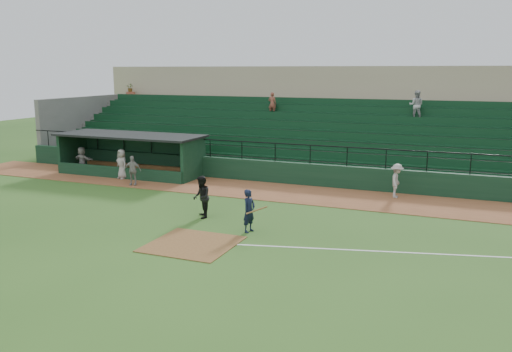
% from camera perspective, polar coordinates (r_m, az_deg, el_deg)
% --- Properties ---
extents(ground, '(90.00, 90.00, 0.00)m').
position_cam_1_polar(ground, '(20.31, -5.41, -6.43)').
color(ground, '#2D551B').
rests_on(ground, ground).
extents(warning_track, '(40.00, 4.00, 0.03)m').
position_cam_1_polar(warning_track, '(27.38, 2.39, -1.71)').
color(warning_track, brown).
rests_on(warning_track, ground).
extents(home_plate_dirt, '(3.00, 3.00, 0.03)m').
position_cam_1_polar(home_plate_dirt, '(19.47, -6.78, -7.20)').
color(home_plate_dirt, brown).
rests_on(home_plate_dirt, ground).
extents(foul_line, '(17.49, 4.44, 0.01)m').
position_cam_1_polar(foul_line, '(19.33, 18.12, -7.87)').
color(foul_line, white).
rests_on(foul_line, ground).
extents(stadium_structure, '(38.00, 13.08, 6.40)m').
position_cam_1_polar(stadium_structure, '(34.97, 7.18, 4.84)').
color(stadium_structure, '#10311D').
rests_on(stadium_structure, ground).
extents(dugout, '(8.90, 3.20, 2.42)m').
position_cam_1_polar(dugout, '(32.99, -12.77, 2.57)').
color(dugout, '#10311D').
rests_on(dugout, ground).
extents(batter_at_plate, '(1.06, 0.71, 1.67)m').
position_cam_1_polar(batter_at_plate, '(20.57, -0.73, -3.72)').
color(batter_at_plate, black).
rests_on(batter_at_plate, ground).
extents(umpire, '(1.04, 1.10, 1.79)m').
position_cam_1_polar(umpire, '(22.62, -5.82, -2.24)').
color(umpire, black).
rests_on(umpire, ground).
extents(runner, '(0.65, 1.09, 1.67)m').
position_cam_1_polar(runner, '(26.84, 14.75, -0.49)').
color(runner, '#ACA6A1').
rests_on(runner, warning_track).
extents(dugout_player_a, '(1.01, 0.68, 1.59)m').
position_cam_1_polar(dugout_player_a, '(29.57, -13.02, 0.58)').
color(dugout_player_a, gray).
rests_on(dugout_player_a, warning_track).
extents(dugout_player_b, '(0.97, 0.81, 1.70)m').
position_cam_1_polar(dugout_player_b, '(31.41, -14.09, 1.24)').
color(dugout_player_b, '#A19B97').
rests_on(dugout_player_b, warning_track).
extents(dugout_player_c, '(1.55, 0.75, 1.60)m').
position_cam_1_polar(dugout_player_c, '(33.79, -18.00, 1.63)').
color(dugout_player_c, gray).
rests_on(dugout_player_c, warning_track).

